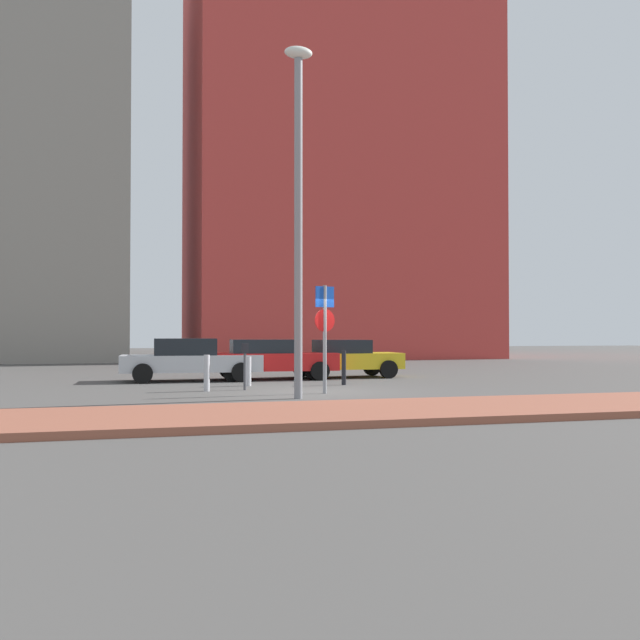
% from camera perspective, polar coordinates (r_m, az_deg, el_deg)
% --- Properties ---
extents(ground_plane, '(120.00, 120.00, 0.00)m').
position_cam_1_polar(ground_plane, '(18.98, -0.52, -5.90)').
color(ground_plane, '#4C4947').
extents(sidewalk_brick, '(40.00, 3.58, 0.14)m').
position_cam_1_polar(sidewalk_brick, '(13.72, 5.52, -7.44)').
color(sidewalk_brick, '#93513D').
rests_on(sidewalk_brick, ground).
extents(parked_car_silver, '(4.65, 2.20, 1.42)m').
position_cam_1_polar(parked_car_silver, '(23.66, -10.62, -3.16)').
color(parked_car_silver, '#B7BABF').
rests_on(parked_car_silver, ground).
extents(parked_car_red, '(4.43, 2.14, 1.38)m').
position_cam_1_polar(parked_car_red, '(24.09, -4.05, -3.13)').
color(parked_car_red, red).
rests_on(parked_car_red, ground).
extents(parked_car_yellow, '(4.02, 1.98, 1.36)m').
position_cam_1_polar(parked_car_yellow, '(25.12, 1.94, -3.11)').
color(parked_car_yellow, gold).
rests_on(parked_car_yellow, ground).
extents(parking_sign_post, '(0.59, 0.18, 2.86)m').
position_cam_1_polar(parking_sign_post, '(18.40, 0.39, -0.44)').
color(parking_sign_post, gray).
rests_on(parking_sign_post, ground).
extents(parking_meter, '(0.18, 0.14, 1.31)m').
position_cam_1_polar(parking_meter, '(19.64, -6.16, -3.24)').
color(parking_meter, '#4C4C51').
rests_on(parking_meter, ground).
extents(street_lamp, '(0.70, 0.36, 8.62)m').
position_cam_1_polar(street_lamp, '(17.28, -1.78, 10.15)').
color(street_lamp, gray).
rests_on(street_lamp, ground).
extents(traffic_bollard_near, '(0.17, 0.17, 0.89)m').
position_cam_1_polar(traffic_bollard_near, '(21.18, -5.88, -4.19)').
color(traffic_bollard_near, '#B7B7BC').
rests_on(traffic_bollard_near, ground).
extents(traffic_bollard_mid, '(0.14, 0.14, 1.06)m').
position_cam_1_polar(traffic_bollard_mid, '(21.49, 1.96, -3.92)').
color(traffic_bollard_mid, black).
rests_on(traffic_bollard_mid, ground).
extents(traffic_bollard_far, '(0.17, 0.17, 1.00)m').
position_cam_1_polar(traffic_bollard_far, '(19.41, -9.25, -4.30)').
color(traffic_bollard_far, '#B7B7BC').
rests_on(traffic_bollard_far, ground).
extents(building_colorful_midrise, '(18.98, 14.46, 27.43)m').
position_cam_1_polar(building_colorful_midrise, '(49.30, 0.84, 13.13)').
color(building_colorful_midrise, '#BF3833').
rests_on(building_colorful_midrise, ground).
extents(building_under_construction, '(14.14, 10.64, 25.74)m').
position_cam_1_polar(building_under_construction, '(46.15, -24.28, 13.14)').
color(building_under_construction, gray).
rests_on(building_under_construction, ground).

